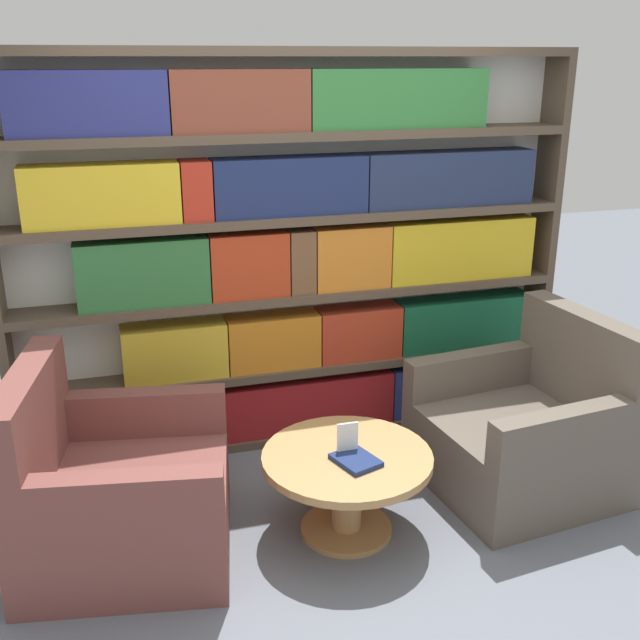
{
  "coord_description": "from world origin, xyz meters",
  "views": [
    {
      "loc": [
        -1.05,
        -2.71,
        2.23
      ],
      "look_at": [
        -0.03,
        0.75,
        0.96
      ],
      "focal_mm": 42.0,
      "sensor_mm": 36.0,
      "label": 1
    }
  ],
  "objects": [
    {
      "name": "ground_plane",
      "position": [
        0.0,
        0.0,
        0.0
      ],
      "size": [
        14.0,
        14.0,
        0.0
      ],
      "primitive_type": "plane",
      "color": "slate"
    },
    {
      "name": "bookshelf",
      "position": [
        0.02,
        1.38,
        1.12
      ],
      "size": [
        3.28,
        0.3,
        2.28
      ],
      "color": "silver",
      "rests_on": "ground_plane"
    },
    {
      "name": "armchair_left",
      "position": [
        -1.11,
        0.45,
        0.3
      ],
      "size": [
        1.07,
        1.07,
        0.94
      ],
      "rotation": [
        0.0,
        0.0,
        1.4
      ],
      "color": "brown",
      "rests_on": "ground_plane"
    },
    {
      "name": "armchair_right",
      "position": [
        1.05,
        0.45,
        0.3
      ],
      "size": [
        1.02,
        1.02,
        0.94
      ],
      "rotation": [
        0.0,
        0.0,
        -1.46
      ],
      "color": "brown",
      "rests_on": "ground_plane"
    },
    {
      "name": "coffee_table",
      "position": [
        -0.03,
        0.29,
        0.31
      ],
      "size": [
        0.83,
        0.83,
        0.43
      ],
      "color": "#AD7F4C",
      "rests_on": "ground_plane"
    },
    {
      "name": "table_sign",
      "position": [
        -0.03,
        0.29,
        0.5
      ],
      "size": [
        0.1,
        0.06,
        0.17
      ],
      "color": "black",
      "rests_on": "coffee_table"
    },
    {
      "name": "stray_book",
      "position": [
        -0.02,
        0.2,
        0.44
      ],
      "size": [
        0.23,
        0.26,
        0.03
      ],
      "color": "navy",
      "rests_on": "coffee_table"
    }
  ]
}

